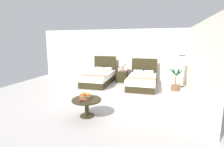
{
  "coord_description": "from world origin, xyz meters",
  "views": [
    {
      "loc": [
        1.93,
        -5.68,
        1.99
      ],
      "look_at": [
        0.0,
        0.47,
        0.75
      ],
      "focal_mm": 27.4,
      "sensor_mm": 36.0,
      "label": 1
    }
  ],
  "objects_px": {
    "fruit_bowl": "(85,96)",
    "vase": "(119,69)",
    "nightstand": "(122,77)",
    "bed_near_corner": "(142,80)",
    "coffee_table": "(87,103)",
    "loose_apple": "(81,100)",
    "bed_near_window": "(99,77)",
    "table_lamp": "(122,65)",
    "potted_palm": "(175,84)",
    "floor_lamp_corner": "(181,71)"
  },
  "relations": [
    {
      "from": "nightstand",
      "to": "floor_lamp_corner",
      "type": "bearing_deg",
      "value": -0.53
    },
    {
      "from": "bed_near_corner",
      "to": "nightstand",
      "type": "bearing_deg",
      "value": 149.99
    },
    {
      "from": "floor_lamp_corner",
      "to": "bed_near_window",
      "type": "bearing_deg",
      "value": -170.78
    },
    {
      "from": "bed_near_window",
      "to": "table_lamp",
      "type": "relative_size",
      "value": 5.14
    },
    {
      "from": "floor_lamp_corner",
      "to": "potted_palm",
      "type": "distance_m",
      "value": 0.9
    },
    {
      "from": "loose_apple",
      "to": "floor_lamp_corner",
      "type": "xyz_separation_m",
      "value": [
        2.68,
        4.24,
        0.18
      ]
    },
    {
      "from": "floor_lamp_corner",
      "to": "fruit_bowl",
      "type": "bearing_deg",
      "value": -123.83
    },
    {
      "from": "vase",
      "to": "bed_near_window",
      "type": "bearing_deg",
      "value": -144.91
    },
    {
      "from": "bed_near_corner",
      "to": "fruit_bowl",
      "type": "relative_size",
      "value": 6.18
    },
    {
      "from": "bed_near_corner",
      "to": "coffee_table",
      "type": "relative_size",
      "value": 2.67
    },
    {
      "from": "bed_near_corner",
      "to": "loose_apple",
      "type": "distance_m",
      "value": 3.81
    },
    {
      "from": "bed_near_corner",
      "to": "loose_apple",
      "type": "bearing_deg",
      "value": -106.35
    },
    {
      "from": "bed_near_corner",
      "to": "coffee_table",
      "type": "height_order",
      "value": "bed_near_corner"
    },
    {
      "from": "potted_palm",
      "to": "nightstand",
      "type": "bearing_deg",
      "value": 162.09
    },
    {
      "from": "bed_near_window",
      "to": "bed_near_corner",
      "type": "bearing_deg",
      "value": 0.09
    },
    {
      "from": "floor_lamp_corner",
      "to": "loose_apple",
      "type": "bearing_deg",
      "value": -122.32
    },
    {
      "from": "bed_near_corner",
      "to": "potted_palm",
      "type": "distance_m",
      "value": 1.38
    },
    {
      "from": "bed_near_corner",
      "to": "loose_apple",
      "type": "xyz_separation_m",
      "value": [
        -1.07,
        -3.65,
        0.23
      ]
    },
    {
      "from": "bed_near_corner",
      "to": "bed_near_window",
      "type": "bearing_deg",
      "value": -179.91
    },
    {
      "from": "bed_near_window",
      "to": "fruit_bowl",
      "type": "bearing_deg",
      "value": -74.14
    },
    {
      "from": "nightstand",
      "to": "coffee_table",
      "type": "distance_m",
      "value": 4.06
    },
    {
      "from": "nightstand",
      "to": "bed_near_corner",
      "type": "bearing_deg",
      "value": -30.01
    },
    {
      "from": "bed_near_window",
      "to": "bed_near_corner",
      "type": "xyz_separation_m",
      "value": [
        2.03,
        0.0,
        -0.02
      ]
    },
    {
      "from": "fruit_bowl",
      "to": "vase",
      "type": "bearing_deg",
      "value": 92.1
    },
    {
      "from": "bed_near_corner",
      "to": "vase",
      "type": "distance_m",
      "value": 1.38
    },
    {
      "from": "vase",
      "to": "fruit_bowl",
      "type": "xyz_separation_m",
      "value": [
        0.15,
        -3.97,
        -0.08
      ]
    },
    {
      "from": "table_lamp",
      "to": "loose_apple",
      "type": "height_order",
      "value": "table_lamp"
    },
    {
      "from": "nightstand",
      "to": "vase",
      "type": "relative_size",
      "value": 3.29
    },
    {
      "from": "nightstand",
      "to": "coffee_table",
      "type": "xyz_separation_m",
      "value": [
        0.06,
        -4.06,
        0.1
      ]
    },
    {
      "from": "bed_near_window",
      "to": "table_lamp",
      "type": "height_order",
      "value": "bed_near_window"
    },
    {
      "from": "loose_apple",
      "to": "fruit_bowl",
      "type": "bearing_deg",
      "value": 87.51
    },
    {
      "from": "bed_near_window",
      "to": "coffee_table",
      "type": "bearing_deg",
      "value": -73.47
    },
    {
      "from": "bed_near_corner",
      "to": "table_lamp",
      "type": "distance_m",
      "value": 1.35
    },
    {
      "from": "table_lamp",
      "to": "coffee_table",
      "type": "height_order",
      "value": "table_lamp"
    },
    {
      "from": "bed_near_corner",
      "to": "fruit_bowl",
      "type": "xyz_separation_m",
      "value": [
        -1.06,
        -3.4,
        0.26
      ]
    },
    {
      "from": "vase",
      "to": "nightstand",
      "type": "bearing_deg",
      "value": 15.19
    },
    {
      "from": "coffee_table",
      "to": "loose_apple",
      "type": "height_order",
      "value": "loose_apple"
    },
    {
      "from": "vase",
      "to": "fruit_bowl",
      "type": "height_order",
      "value": "vase"
    },
    {
      "from": "nightstand",
      "to": "coffee_table",
      "type": "height_order",
      "value": "nightstand"
    },
    {
      "from": "coffee_table",
      "to": "potted_palm",
      "type": "bearing_deg",
      "value": 54.14
    },
    {
      "from": "bed_near_window",
      "to": "vase",
      "type": "bearing_deg",
      "value": 35.09
    },
    {
      "from": "bed_near_corner",
      "to": "fruit_bowl",
      "type": "height_order",
      "value": "bed_near_corner"
    },
    {
      "from": "fruit_bowl",
      "to": "floor_lamp_corner",
      "type": "relative_size",
      "value": 0.24
    },
    {
      "from": "fruit_bowl",
      "to": "nightstand",
      "type": "bearing_deg",
      "value": 89.98
    },
    {
      "from": "potted_palm",
      "to": "coffee_table",
      "type": "bearing_deg",
      "value": -125.86
    },
    {
      "from": "nightstand",
      "to": "loose_apple",
      "type": "height_order",
      "value": "loose_apple"
    },
    {
      "from": "bed_near_corner",
      "to": "fruit_bowl",
      "type": "bearing_deg",
      "value": -107.33
    },
    {
      "from": "bed_near_window",
      "to": "vase",
      "type": "height_order",
      "value": "bed_near_window"
    },
    {
      "from": "bed_near_corner",
      "to": "loose_apple",
      "type": "height_order",
      "value": "bed_near_corner"
    },
    {
      "from": "table_lamp",
      "to": "coffee_table",
      "type": "xyz_separation_m",
      "value": [
        0.06,
        -4.08,
        -0.46
      ]
    }
  ]
}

